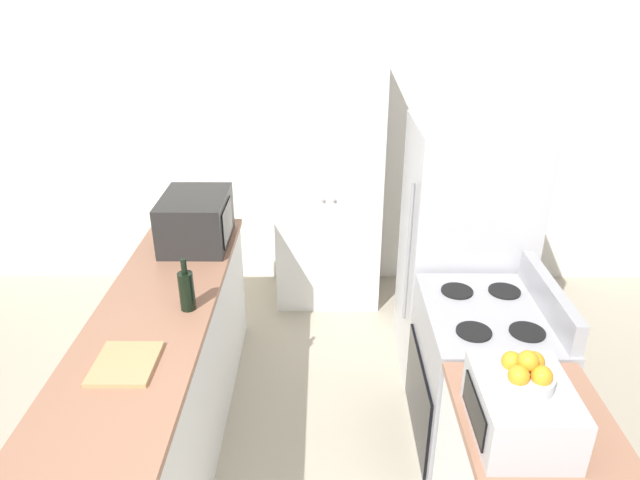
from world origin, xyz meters
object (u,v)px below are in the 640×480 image
object	(u,v)px
pantry_cabinet	(328,186)
wine_bottle	(187,290)
stove	(480,380)
refrigerator	(462,252)
microwave	(196,220)
toaster_oven	(521,410)
fruit_bowl	(526,373)

from	to	relation	value
pantry_cabinet	wine_bottle	distance (m)	1.81
stove	refrigerator	size ratio (longest dim) A/B	0.63
refrigerator	pantry_cabinet	bearing A→B (deg)	134.31
microwave	toaster_oven	bearing A→B (deg)	-47.05
pantry_cabinet	wine_bottle	size ratio (longest dim) A/B	6.66
microwave	wine_bottle	world-z (taller)	microwave
refrigerator	stove	bearing A→B (deg)	-92.75
toaster_oven	stove	bearing A→B (deg)	81.72
pantry_cabinet	microwave	distance (m)	1.21
fruit_bowl	stove	bearing A→B (deg)	81.34
microwave	pantry_cabinet	bearing A→B (deg)	46.42
pantry_cabinet	stove	size ratio (longest dim) A/B	1.82
stove	microwave	distance (m)	1.93
refrigerator	wine_bottle	xyz separation A→B (m)	(-1.58, -0.78, 0.17)
pantry_cabinet	refrigerator	distance (m)	1.23
toaster_oven	fruit_bowl	xyz separation A→B (m)	(-0.00, 0.01, 0.16)
wine_bottle	microwave	bearing A→B (deg)	97.74
pantry_cabinet	wine_bottle	bearing A→B (deg)	-113.70
pantry_cabinet	fruit_bowl	world-z (taller)	pantry_cabinet
wine_bottle	toaster_oven	xyz separation A→B (m)	(1.42, -0.86, 0.00)
microwave	toaster_oven	world-z (taller)	microwave
pantry_cabinet	wine_bottle	world-z (taller)	pantry_cabinet
microwave	toaster_oven	size ratio (longest dim) A/B	1.24
stove	microwave	world-z (taller)	microwave
pantry_cabinet	refrigerator	world-z (taller)	pantry_cabinet
stove	toaster_oven	size ratio (longest dim) A/B	2.52
stove	wine_bottle	world-z (taller)	wine_bottle
wine_bottle	fruit_bowl	world-z (taller)	fruit_bowl
refrigerator	toaster_oven	distance (m)	1.66
stove	toaster_oven	xyz separation A→B (m)	(-0.12, -0.84, 0.55)
microwave	wine_bottle	size ratio (longest dim) A/B	1.81
pantry_cabinet	stove	bearing A→B (deg)	-63.97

